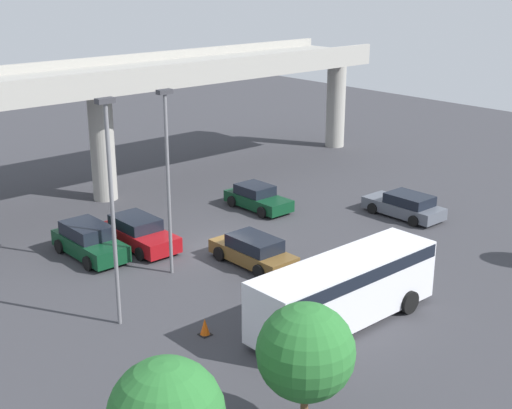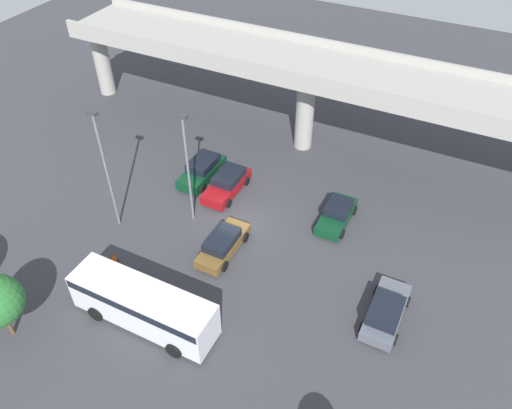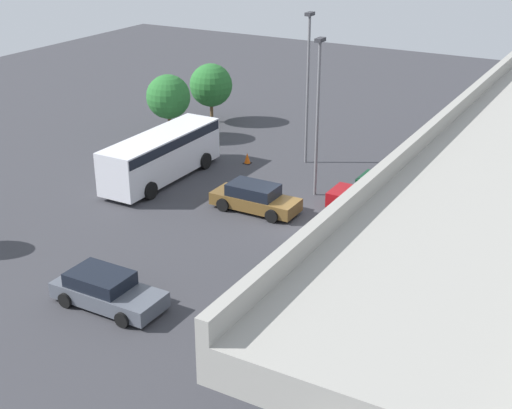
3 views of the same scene
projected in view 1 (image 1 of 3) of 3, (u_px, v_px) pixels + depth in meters
ground_plane at (220, 250)px, 36.45m from camera, size 90.24×90.24×0.00m
highway_overpass at (98, 90)px, 42.36m from camera, size 43.61×6.37×8.35m
parked_car_0 at (89, 241)px, 35.40m from camera, size 2.12×4.68×1.66m
parked_car_1 at (139, 233)px, 36.63m from camera, size 2.17×4.74×1.55m
parked_car_2 at (253, 251)px, 34.38m from camera, size 2.02×4.73×1.47m
parked_car_3 at (257, 198)px, 42.48m from camera, size 2.06×4.35×1.43m
parked_car_4 at (405, 206)px, 41.10m from camera, size 2.16×4.73×1.41m
shuttle_bus at (345, 286)px, 28.37m from camera, size 8.82×2.66×2.75m
lamp_post_near_aisle at (112, 199)px, 27.22m from camera, size 0.70×0.35×9.19m
lamp_post_mid_lot at (168, 170)px, 32.12m from camera, size 0.70×0.35×8.68m
tree_front_centre at (306, 352)px, 20.96m from camera, size 2.97×2.97×4.44m
traffic_cone at (205, 327)px, 27.87m from camera, size 0.44×0.44×0.70m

